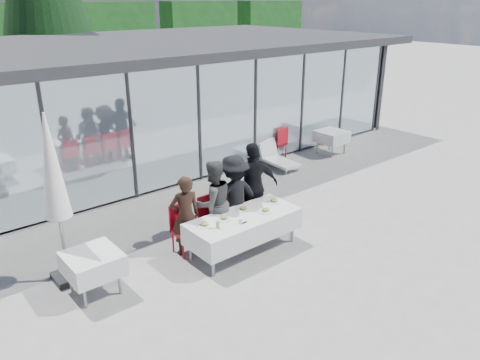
{
  "coord_description": "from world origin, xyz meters",
  "views": [
    {
      "loc": [
        -5.74,
        -5.8,
        4.64
      ],
      "look_at": [
        0.08,
        1.2,
        1.09
      ],
      "focal_mm": 35.0,
      "sensor_mm": 36.0,
      "label": 1
    }
  ],
  "objects_px": {
    "diner_c": "(234,196)",
    "plate_c": "(244,209)",
    "plate_a": "(205,224)",
    "plate_extra": "(265,210)",
    "lounger": "(276,158)",
    "diner_b": "(213,203)",
    "dining_table": "(244,226)",
    "diner_chair_c": "(231,209)",
    "juice_bottle": "(218,225)",
    "folded_eyeglasses": "(244,223)",
    "spare_chair_b": "(280,141)",
    "plate_d": "(274,201)",
    "market_umbrella": "(53,177)",
    "plate_b": "(224,218)",
    "diner_chair_b": "(210,216)",
    "diner_a": "(185,216)",
    "diner_d": "(253,187)",
    "diner_chair_d": "(250,203)",
    "spare_table_left": "(93,264)",
    "spare_table_right": "(332,137)",
    "diner_chair_a": "(183,226)"
  },
  "relations": [
    {
      "from": "diner_chair_c",
      "to": "diner_d",
      "type": "xyz_separation_m",
      "value": [
        0.52,
        -0.11,
        0.41
      ]
    },
    {
      "from": "diner_b",
      "to": "plate_a",
      "type": "distance_m",
      "value": 0.75
    },
    {
      "from": "diner_chair_a",
      "to": "diner_chair_c",
      "type": "height_order",
      "value": "same"
    },
    {
      "from": "spare_chair_b",
      "to": "diner_chair_b",
      "type": "bearing_deg",
      "value": -148.79
    },
    {
      "from": "spare_table_right",
      "to": "spare_chair_b",
      "type": "relative_size",
      "value": 0.88
    },
    {
      "from": "diner_b",
      "to": "juice_bottle",
      "type": "bearing_deg",
      "value": 62.93
    },
    {
      "from": "plate_d",
      "to": "market_umbrella",
      "type": "height_order",
      "value": "market_umbrella"
    },
    {
      "from": "folded_eyeglasses",
      "to": "spare_chair_b",
      "type": "distance_m",
      "value": 6.13
    },
    {
      "from": "diner_c",
      "to": "lounger",
      "type": "bearing_deg",
      "value": -135.74
    },
    {
      "from": "dining_table",
      "to": "diner_a",
      "type": "height_order",
      "value": "diner_a"
    },
    {
      "from": "diner_c",
      "to": "plate_d",
      "type": "bearing_deg",
      "value": 148.51
    },
    {
      "from": "folded_eyeglasses",
      "to": "diner_b",
      "type": "bearing_deg",
      "value": 93.77
    },
    {
      "from": "diner_a",
      "to": "plate_b",
      "type": "distance_m",
      "value": 0.74
    },
    {
      "from": "diner_c",
      "to": "dining_table",
      "type": "bearing_deg",
      "value": 75.51
    },
    {
      "from": "plate_b",
      "to": "market_umbrella",
      "type": "height_order",
      "value": "market_umbrella"
    },
    {
      "from": "diner_chair_c",
      "to": "plate_a",
      "type": "height_order",
      "value": "diner_chair_c"
    },
    {
      "from": "diner_chair_c",
      "to": "diner_d",
      "type": "bearing_deg",
      "value": -12.06
    },
    {
      "from": "plate_a",
      "to": "plate_c",
      "type": "distance_m",
      "value": 1.0
    },
    {
      "from": "diner_b",
      "to": "plate_b",
      "type": "bearing_deg",
      "value": 80.34
    },
    {
      "from": "diner_chair_a",
      "to": "plate_b",
      "type": "xyz_separation_m",
      "value": [
        0.53,
        -0.62,
        0.24
      ]
    },
    {
      "from": "diner_d",
      "to": "plate_c",
      "type": "distance_m",
      "value": 0.77
    },
    {
      "from": "diner_chair_c",
      "to": "spare_table_left",
      "type": "distance_m",
      "value": 3.11
    },
    {
      "from": "diner_a",
      "to": "spare_table_left",
      "type": "height_order",
      "value": "diner_a"
    },
    {
      "from": "plate_a",
      "to": "folded_eyeglasses",
      "type": "height_order",
      "value": "plate_a"
    },
    {
      "from": "diner_c",
      "to": "plate_c",
      "type": "relative_size",
      "value": 6.26
    },
    {
      "from": "diner_c",
      "to": "lounger",
      "type": "height_order",
      "value": "diner_c"
    },
    {
      "from": "diner_chair_a",
      "to": "plate_a",
      "type": "distance_m",
      "value": 0.66
    },
    {
      "from": "diner_chair_c",
      "to": "diner_chair_a",
      "type": "bearing_deg",
      "value": 180.0
    },
    {
      "from": "juice_bottle",
      "to": "spare_table_right",
      "type": "relative_size",
      "value": 0.17
    },
    {
      "from": "diner_c",
      "to": "market_umbrella",
      "type": "bearing_deg",
      "value": -0.17
    },
    {
      "from": "diner_a",
      "to": "plate_c",
      "type": "height_order",
      "value": "diner_a"
    },
    {
      "from": "dining_table",
      "to": "diner_chair_c",
      "type": "xyz_separation_m",
      "value": [
        0.28,
        0.75,
        -0.0
      ]
    },
    {
      "from": "dining_table",
      "to": "juice_bottle",
      "type": "xyz_separation_m",
      "value": [
        -0.68,
        -0.09,
        0.28
      ]
    },
    {
      "from": "plate_b",
      "to": "folded_eyeglasses",
      "type": "distance_m",
      "value": 0.41
    },
    {
      "from": "diner_c",
      "to": "plate_c",
      "type": "bearing_deg",
      "value": 86.51
    },
    {
      "from": "juice_bottle",
      "to": "diner_chair_d",
      "type": "bearing_deg",
      "value": 29.4
    },
    {
      "from": "folded_eyeglasses",
      "to": "plate_d",
      "type": "bearing_deg",
      "value": 17.03
    },
    {
      "from": "plate_a",
      "to": "plate_extra",
      "type": "distance_m",
      "value": 1.29
    },
    {
      "from": "diner_c",
      "to": "spare_table_right",
      "type": "height_order",
      "value": "diner_c"
    },
    {
      "from": "diner_chair_b",
      "to": "diner_a",
      "type": "bearing_deg",
      "value": -170.31
    },
    {
      "from": "spare_table_left",
      "to": "market_umbrella",
      "type": "bearing_deg",
      "value": 107.55
    },
    {
      "from": "diner_a",
      "to": "plate_b",
      "type": "relative_size",
      "value": 5.73
    },
    {
      "from": "diner_a",
      "to": "juice_bottle",
      "type": "height_order",
      "value": "diner_a"
    },
    {
      "from": "diner_b",
      "to": "market_umbrella",
      "type": "distance_m",
      "value": 3.03
    },
    {
      "from": "lounger",
      "to": "diner_a",
      "type": "bearing_deg",
      "value": -152.16
    },
    {
      "from": "plate_c",
      "to": "juice_bottle",
      "type": "xyz_separation_m",
      "value": [
        -0.87,
        -0.31,
        0.05
      ]
    },
    {
      "from": "diner_c",
      "to": "spare_chair_b",
      "type": "bearing_deg",
      "value": -135.42
    },
    {
      "from": "market_umbrella",
      "to": "lounger",
      "type": "bearing_deg",
      "value": 16.06
    },
    {
      "from": "dining_table",
      "to": "diner_chair_a",
      "type": "bearing_deg",
      "value": 140.33
    },
    {
      "from": "diner_chair_a",
      "to": "plate_d",
      "type": "distance_m",
      "value": 1.94
    }
  ]
}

